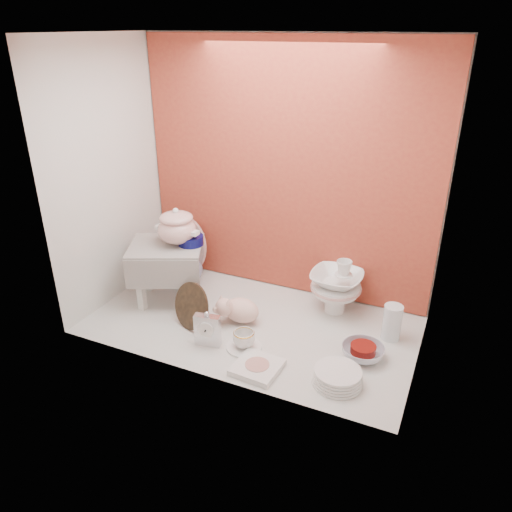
# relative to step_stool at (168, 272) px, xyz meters

# --- Properties ---
(ground) EXTENTS (1.80, 1.80, 0.00)m
(ground) POSITION_rel_step_stool_xyz_m (0.57, -0.05, -0.18)
(ground) COLOR silver
(ground) RESTS_ON ground
(niche_shell) EXTENTS (1.86, 1.03, 1.53)m
(niche_shell) POSITION_rel_step_stool_xyz_m (0.57, 0.13, 0.75)
(niche_shell) COLOR #AD462B
(niche_shell) RESTS_ON ground
(step_stool) EXTENTS (0.53, 0.50, 0.36)m
(step_stool) POSITION_rel_step_stool_xyz_m (0.00, 0.00, 0.00)
(step_stool) COLOR silver
(step_stool) RESTS_ON ground
(soup_tureen) EXTENTS (0.29, 0.29, 0.23)m
(soup_tureen) POSITION_rel_step_stool_xyz_m (0.06, 0.04, 0.29)
(soup_tureen) COLOR white
(soup_tureen) RESTS_ON step_stool
(cobalt_bowl) EXTENTS (0.17, 0.17, 0.05)m
(cobalt_bowl) POSITION_rel_step_stool_xyz_m (0.13, 0.07, 0.21)
(cobalt_bowl) COLOR #090A44
(cobalt_bowl) RESTS_ON step_stool
(floral_platter) EXTENTS (0.38, 0.18, 0.37)m
(floral_platter) POSITION_rel_step_stool_xyz_m (-0.12, 0.40, 0.00)
(floral_platter) COLOR silver
(floral_platter) RESTS_ON ground
(blue_white_vase) EXTENTS (0.24, 0.24, 0.23)m
(blue_white_vase) POSITION_rel_step_stool_xyz_m (-0.02, 0.23, -0.07)
(blue_white_vase) COLOR silver
(blue_white_vase) RESTS_ON ground
(lacquer_tray) EXTENTS (0.28, 0.19, 0.26)m
(lacquer_tray) POSITION_rel_step_stool_xyz_m (0.28, -0.20, -0.05)
(lacquer_tray) COLOR black
(lacquer_tray) RESTS_ON ground
(mantel_clock) EXTENTS (0.14, 0.07, 0.20)m
(mantel_clock) POSITION_rel_step_stool_xyz_m (0.45, -0.32, -0.08)
(mantel_clock) COLOR silver
(mantel_clock) RESTS_ON ground
(plush_pig) EXTENTS (0.30, 0.25, 0.16)m
(plush_pig) POSITION_rel_step_stool_xyz_m (0.51, -0.05, -0.10)
(plush_pig) COLOR beige
(plush_pig) RESTS_ON ground
(teacup_saucer) EXTENTS (0.21, 0.21, 0.01)m
(teacup_saucer) POSITION_rel_step_stool_xyz_m (0.64, -0.27, -0.17)
(teacup_saucer) COLOR white
(teacup_saucer) RESTS_ON ground
(gold_rim_teacup) EXTENTS (0.13, 0.13, 0.09)m
(gold_rim_teacup) POSITION_rel_step_stool_xyz_m (0.64, -0.27, -0.12)
(gold_rim_teacup) COLOR white
(gold_rim_teacup) RESTS_ON teacup_saucer
(lattice_dish) EXTENTS (0.23, 0.23, 0.03)m
(lattice_dish) POSITION_rel_step_stool_xyz_m (0.77, -0.41, -0.17)
(lattice_dish) COLOR white
(lattice_dish) RESTS_ON ground
(dinner_plate_stack) EXTENTS (0.25, 0.25, 0.07)m
(dinner_plate_stack) POSITION_rel_step_stool_xyz_m (1.16, -0.34, -0.14)
(dinner_plate_stack) COLOR white
(dinner_plate_stack) RESTS_ON ground
(crystal_bowl) EXTENTS (0.26, 0.26, 0.07)m
(crystal_bowl) POSITION_rel_step_stool_xyz_m (1.22, -0.09, -0.15)
(crystal_bowl) COLOR silver
(crystal_bowl) RESTS_ON ground
(clear_glass_vase) EXTENTS (0.11, 0.11, 0.20)m
(clear_glass_vase) POSITION_rel_step_stool_xyz_m (1.31, 0.14, -0.08)
(clear_glass_vase) COLOR silver
(clear_glass_vase) RESTS_ON ground
(porcelain_tower) EXTENTS (0.38, 0.38, 0.34)m
(porcelain_tower) POSITION_rel_step_stool_xyz_m (0.96, 0.28, -0.01)
(porcelain_tower) COLOR white
(porcelain_tower) RESTS_ON ground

